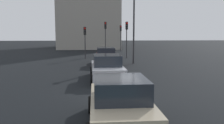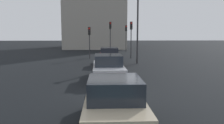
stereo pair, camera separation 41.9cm
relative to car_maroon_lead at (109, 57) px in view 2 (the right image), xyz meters
The scene contains 10 objects.
ground_plane 9.96m from the car_maroon_lead, behind, with size 160.00×160.00×0.20m, color black.
car_maroon_lead is the anchor object (origin of this frame).
car_silver_second 6.81m from the car_maroon_lead, behind, with size 4.75×2.20×1.62m.
car_beige_third 14.17m from the car_maroon_lead, behind, with size 4.09×2.07×1.61m.
traffic_light_near_left 6.39m from the car_maroon_lead, 27.00° to the right, with size 0.32×0.28×4.28m.
traffic_light_near_right 15.54m from the car_maroon_lead, 11.62° to the right, with size 0.32×0.29×4.19m.
traffic_light_far_left 5.81m from the car_maroon_lead, 22.80° to the left, with size 0.32×0.29×3.67m.
traffic_light_far_right 9.73m from the car_maroon_lead, ahead, with size 0.32×0.29×4.45m.
street_lamp_kerbside 4.35m from the car_maroon_lead, 74.55° to the right, with size 0.56×0.36×6.83m.
building_facade_left 27.45m from the car_maroon_lead, ahead, with size 14.35×11.56×16.79m, color gray.
Camera 2 is at (-11.15, 0.46, 2.97)m, focal length 36.25 mm.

